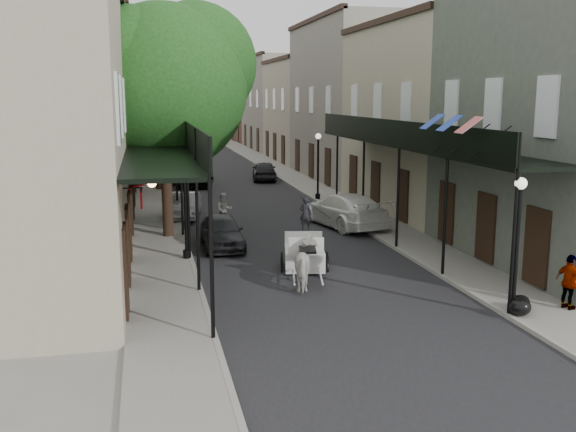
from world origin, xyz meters
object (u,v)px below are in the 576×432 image
lamppost_right_near (517,244)px  lamppost_right_far (318,165)px  tree_far (162,97)px  carriage (304,239)px  lamppost_left (185,206)px  car_left_mid (185,206)px  car_right_near (344,210)px  car_right_far (264,171)px  car_left_near (222,232)px  car_left_far (189,176)px  pedestrian_sidewalk_right (570,282)px  tree_near (173,81)px  horse (308,263)px  pedestrian_walking (224,210)px  pedestrian_sidewalk_left (164,183)px

lamppost_right_near → lamppost_right_far: same height
tree_far → carriage: (4.10, -19.87, -4.82)m
lamppost_left → car_left_mid: 8.64m
car_right_near → car_right_far: size_ratio=1.32×
car_right_far → car_left_mid: bearing=71.9°
car_left_near → car_left_far: 17.88m
pedestrian_sidewalk_right → lamppost_left: bearing=37.3°
pedestrian_sidewalk_right → car_left_near: pedestrian_sidewalk_right is taller
tree_far → lamppost_left: size_ratio=2.32×
tree_near → horse: 10.65m
lamppost_right_near → horse: 6.27m
pedestrian_walking → car_right_near: pedestrian_walking is taller
lamppost_left → lamppost_right_far: same height
lamppost_right_near → pedestrian_walking: bearing=113.7°
car_left_mid → car_left_far: bearing=94.3°
tree_near → pedestrian_sidewalk_left: bearing=91.3°
horse → car_right_near: bearing=-102.8°
lamppost_left → horse: size_ratio=2.00×
tree_near → pedestrian_walking: (2.20, 1.72, -5.70)m
lamppost_left → carriage: bearing=-23.1°
car_left_mid → car_right_far: size_ratio=0.91×
pedestrian_walking → pedestrian_sidewalk_right: bearing=-67.0°
lamppost_right_far → pedestrian_walking: 8.72m
tree_far → horse: tree_far is taller
car_right_far → tree_far: bearing=33.2°
lamppost_right_near → car_left_mid: bearing=115.0°
carriage → car_left_far: carriage is taller
pedestrian_sidewalk_right → car_right_far: pedestrian_sidewalk_right is taller
tree_far → car_right_far: 9.31m
lamppost_left → car_right_near: lamppost_left is taller
tree_far → car_left_far: bearing=42.4°
tree_far → horse: (3.62, -22.26, -5.05)m
car_left_near → car_left_mid: bearing=98.7°
lamppost_left → pedestrian_sidewalk_right: 12.78m
tree_near → pedestrian_sidewalk_right: size_ratio=6.27×
carriage → pedestrian_sidewalk_right: carriage is taller
tree_near → lamppost_left: 6.10m
lamppost_right_near → car_left_near: 11.96m
pedestrian_walking → car_left_far: (-0.60, 13.78, -0.12)m
lamppost_right_near → tree_far: bearing=107.7°
lamppost_left → car_left_mid: (0.50, 8.50, -1.45)m
tree_near → tree_far: 14.02m
horse → lamppost_left: bearing=-38.1°
lamppost_right_near → car_left_mid: 18.27m
lamppost_right_far → pedestrian_sidewalk_right: 20.11m
tree_far → car_left_near: bearing=-84.3°
tree_far → pedestrian_sidewalk_left: 6.50m
car_right_near → pedestrian_sidewalk_right: bearing=88.4°
carriage → car_left_mid: 10.77m
lamppost_right_near → car_right_far: size_ratio=0.92×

